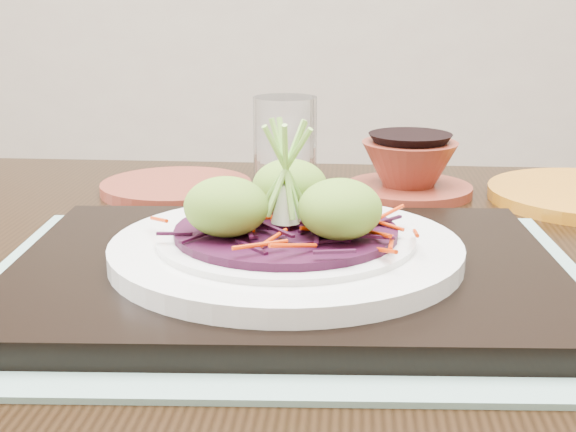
# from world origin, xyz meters

# --- Properties ---
(dining_table) EXTENTS (1.16, 0.77, 0.72)m
(dining_table) POSITION_xyz_m (-0.07, -0.10, 0.63)
(dining_table) COLOR black
(dining_table) RESTS_ON ground
(placemat) EXTENTS (0.50, 0.40, 0.00)m
(placemat) POSITION_xyz_m (-0.10, -0.17, 0.73)
(placemat) COLOR gray
(placemat) RESTS_ON dining_table
(serving_tray) EXTENTS (0.43, 0.33, 0.02)m
(serving_tray) POSITION_xyz_m (-0.10, -0.17, 0.74)
(serving_tray) COLOR black
(serving_tray) RESTS_ON placemat
(white_plate) EXTENTS (0.27, 0.27, 0.02)m
(white_plate) POSITION_xyz_m (-0.10, -0.17, 0.75)
(white_plate) COLOR silver
(white_plate) RESTS_ON serving_tray
(cabbage_bed) EXTENTS (0.17, 0.17, 0.01)m
(cabbage_bed) POSITION_xyz_m (-0.10, -0.17, 0.77)
(cabbage_bed) COLOR #330A20
(cabbage_bed) RESTS_ON white_plate
(carrot_julienne) EXTENTS (0.21, 0.21, 0.01)m
(carrot_julienne) POSITION_xyz_m (-0.10, -0.17, 0.78)
(carrot_julienne) COLOR red
(carrot_julienne) RESTS_ON cabbage_bed
(guacamole_scoops) EXTENTS (0.15, 0.13, 0.05)m
(guacamole_scoops) POSITION_xyz_m (-0.10, -0.17, 0.79)
(guacamole_scoops) COLOR olive
(guacamole_scoops) RESTS_ON cabbage_bed
(scallion_garnish) EXTENTS (0.06, 0.06, 0.09)m
(scallion_garnish) POSITION_xyz_m (-0.10, -0.17, 0.81)
(scallion_garnish) COLOR #8AC64F
(scallion_garnish) RESTS_ON cabbage_bed
(terracotta_side_plate) EXTENTS (0.20, 0.20, 0.01)m
(terracotta_side_plate) POSITION_xyz_m (-0.25, 0.12, 0.73)
(terracotta_side_plate) COLOR maroon
(terracotta_side_plate) RESTS_ON dining_table
(water_glass) EXTENTS (0.09, 0.09, 0.10)m
(water_glass) POSITION_xyz_m (-0.13, 0.16, 0.78)
(water_glass) COLOR white
(water_glass) RESTS_ON dining_table
(terracotta_bowl_set) EXTENTS (0.16, 0.16, 0.06)m
(terracotta_bowl_set) POSITION_xyz_m (0.01, 0.13, 0.75)
(terracotta_bowl_set) COLOR maroon
(terracotta_bowl_set) RESTS_ON dining_table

